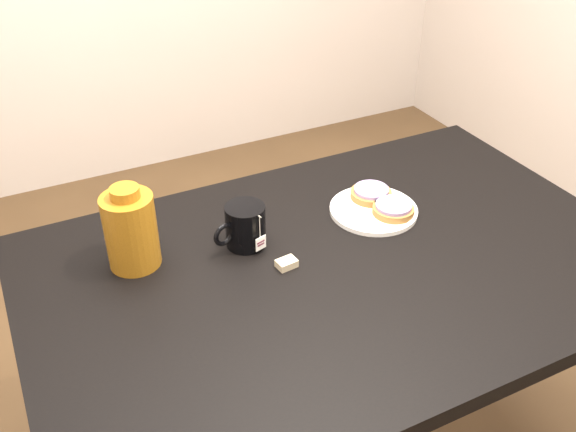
{
  "coord_description": "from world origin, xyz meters",
  "views": [
    {
      "loc": [
        -0.62,
        -0.99,
        1.64
      ],
      "look_at": [
        -0.06,
        0.14,
        0.81
      ],
      "focal_mm": 40.0,
      "sensor_mm": 36.0,
      "label": 1
    }
  ],
  "objects_px": {
    "mug": "(245,226)",
    "table": "(338,289)",
    "plate": "(374,209)",
    "bagel_package": "(131,230)",
    "bagel_front": "(393,209)",
    "teabag_pouch": "(287,263)",
    "bagel_back": "(371,193)"
  },
  "relations": [
    {
      "from": "mug",
      "to": "table",
      "type": "bearing_deg",
      "value": -60.04
    },
    {
      "from": "table",
      "to": "plate",
      "type": "distance_m",
      "value": 0.25
    },
    {
      "from": "plate",
      "to": "bagel_package",
      "type": "distance_m",
      "value": 0.61
    },
    {
      "from": "table",
      "to": "bagel_front",
      "type": "relative_size",
      "value": 10.1
    },
    {
      "from": "bagel_front",
      "to": "teabag_pouch",
      "type": "bearing_deg",
      "value": -169.43
    },
    {
      "from": "plate",
      "to": "table",
      "type": "bearing_deg",
      "value": -142.78
    },
    {
      "from": "bagel_back",
      "to": "teabag_pouch",
      "type": "height_order",
      "value": "bagel_back"
    },
    {
      "from": "bagel_back",
      "to": "bagel_front",
      "type": "distance_m",
      "value": 0.09
    },
    {
      "from": "teabag_pouch",
      "to": "bagel_package",
      "type": "relative_size",
      "value": 0.23
    },
    {
      "from": "bagel_front",
      "to": "table",
      "type": "bearing_deg",
      "value": -155.51
    },
    {
      "from": "table",
      "to": "bagel_package",
      "type": "distance_m",
      "value": 0.49
    },
    {
      "from": "teabag_pouch",
      "to": "bagel_front",
      "type": "bearing_deg",
      "value": 10.57
    },
    {
      "from": "mug",
      "to": "bagel_back",
      "type": "bearing_deg",
      "value": -12.34
    },
    {
      "from": "table",
      "to": "bagel_package",
      "type": "relative_size",
      "value": 7.07
    },
    {
      "from": "bagel_front",
      "to": "bagel_package",
      "type": "height_order",
      "value": "bagel_package"
    },
    {
      "from": "plate",
      "to": "bagel_front",
      "type": "xyz_separation_m",
      "value": [
        0.03,
        -0.04,
        0.02
      ]
    },
    {
      "from": "mug",
      "to": "bagel_package",
      "type": "xyz_separation_m",
      "value": [
        -0.25,
        0.05,
        0.04
      ]
    },
    {
      "from": "bagel_front",
      "to": "teabag_pouch",
      "type": "distance_m",
      "value": 0.33
    },
    {
      "from": "table",
      "to": "bagel_back",
      "type": "height_order",
      "value": "bagel_back"
    },
    {
      "from": "table",
      "to": "bagel_front",
      "type": "xyz_separation_m",
      "value": [
        0.21,
        0.1,
        0.11
      ]
    },
    {
      "from": "plate",
      "to": "bagel_package",
      "type": "bearing_deg",
      "value": 173.9
    },
    {
      "from": "bagel_package",
      "to": "bagel_back",
      "type": "bearing_deg",
      "value": -1.52
    },
    {
      "from": "bagel_back",
      "to": "mug",
      "type": "xyz_separation_m",
      "value": [
        -0.37,
        -0.03,
        0.03
      ]
    },
    {
      "from": "plate",
      "to": "mug",
      "type": "height_order",
      "value": "mug"
    },
    {
      "from": "bagel_back",
      "to": "bagel_front",
      "type": "height_order",
      "value": "same"
    },
    {
      "from": "table",
      "to": "bagel_back",
      "type": "relative_size",
      "value": 9.85
    },
    {
      "from": "bagel_back",
      "to": "plate",
      "type": "bearing_deg",
      "value": -114.75
    },
    {
      "from": "table",
      "to": "bagel_package",
      "type": "xyz_separation_m",
      "value": [
        -0.42,
        0.2,
        0.17
      ]
    },
    {
      "from": "mug",
      "to": "plate",
      "type": "bearing_deg",
      "value": -19.86
    },
    {
      "from": "mug",
      "to": "bagel_package",
      "type": "bearing_deg",
      "value": 152.5
    },
    {
      "from": "bagel_back",
      "to": "mug",
      "type": "height_order",
      "value": "mug"
    },
    {
      "from": "plate",
      "to": "teabag_pouch",
      "type": "xyz_separation_m",
      "value": [
        -0.3,
        -0.1,
        0.0
      ]
    }
  ]
}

